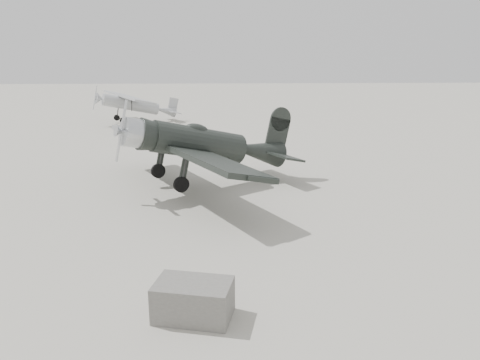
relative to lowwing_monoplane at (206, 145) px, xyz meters
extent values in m
plane|color=gray|center=(0.29, -5.71, -2.04)|extent=(160.00, 160.00, 0.00)
cylinder|color=black|center=(-0.35, -0.18, 0.07)|extent=(4.47, 3.25, 1.38)
cone|color=black|center=(2.52, 1.34, 0.12)|extent=(2.86, 2.33, 1.28)
cylinder|color=silver|center=(-3.00, -1.59, 0.07)|extent=(1.36, 1.49, 1.22)
cone|color=silver|center=(-3.52, -1.87, 0.07)|extent=(0.56, 0.65, 0.55)
cube|color=silver|center=(-3.46, -1.84, 0.07)|extent=(0.14, 0.18, 2.56)
ellipsoid|color=black|center=(-0.52, -0.28, 0.68)|extent=(1.27, 1.10, 0.45)
cube|color=black|center=(-0.95, -0.51, -0.27)|extent=(7.37, 11.41, 0.22)
cube|color=black|center=(3.22, 1.71, 0.17)|extent=(2.90, 4.16, 0.10)
cube|color=black|center=(3.35, 1.78, 1.01)|extent=(1.09, 0.64, 1.77)
cylinder|color=black|center=(-0.68, -1.87, -1.62)|extent=(0.67, 0.45, 0.67)
cylinder|color=black|center=(-1.93, 0.48, -1.62)|extent=(0.67, 0.45, 0.67)
cylinder|color=#333333|center=(-0.68, -1.87, -0.96)|extent=(0.15, 0.15, 1.38)
cylinder|color=#333333|center=(-1.93, 0.48, -0.96)|extent=(0.15, 0.15, 1.38)
cylinder|color=black|center=(3.44, 1.83, -0.30)|extent=(0.23, 0.17, 0.22)
cylinder|color=#95989A|center=(-7.06, 20.49, -0.36)|extent=(4.81, 3.05, 1.03)
cone|color=#95989A|center=(-4.12, 21.92, -0.36)|extent=(1.92, 1.58, 0.93)
cone|color=#95989A|center=(-9.49, 19.30, -0.36)|extent=(0.93, 1.12, 0.97)
cube|color=#95989A|center=(-9.83, 19.14, -0.36)|extent=(0.10, 0.14, 2.05)
cube|color=#95989A|center=(-7.39, 20.32, 0.22)|extent=(6.09, 10.01, 0.17)
cube|color=#95989A|center=(-3.70, 22.12, -0.31)|extent=(2.15, 3.22, 0.07)
cube|color=#95989A|center=(-3.62, 22.16, 0.29)|extent=(0.79, 0.44, 1.21)
cylinder|color=black|center=(-7.28, 19.24, -1.78)|extent=(0.53, 0.35, 0.52)
cylinder|color=black|center=(-8.18, 21.08, -1.78)|extent=(0.53, 0.35, 0.52)
cylinder|color=#333333|center=(-7.28, 19.24, -1.25)|extent=(0.11, 0.11, 1.12)
cylinder|color=#333333|center=(-8.18, 21.08, -1.25)|extent=(0.11, 0.11, 1.12)
cylinder|color=black|center=(-3.53, 22.20, -0.64)|extent=(0.18, 0.13, 0.17)
cube|color=#625E5B|center=(-0.04, -10.92, -1.59)|extent=(1.99, 1.49, 0.89)
camera|label=1|loc=(0.62, -20.81, 4.05)|focal=35.00mm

